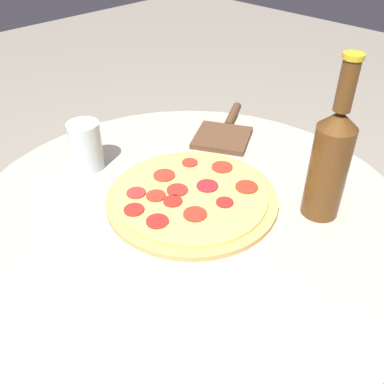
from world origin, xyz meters
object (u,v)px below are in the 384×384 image
at_px(beer_bottle, 330,160).
at_px(pizza_paddle, 225,132).
at_px(pizza, 192,197).
at_px(drinking_glass, 86,146).

bearing_deg(beer_bottle, pizza_paddle, 162.68).
relative_size(pizza, pizza_paddle, 1.33).
xyz_separation_m(pizza, beer_bottle, (0.19, 0.14, 0.10)).
distance_m(pizza, beer_bottle, 0.26).
distance_m(pizza_paddle, drinking_glass, 0.33).
bearing_deg(pizza, beer_bottle, 36.56).
bearing_deg(drinking_glass, beer_bottle, 26.19).
distance_m(pizza, drinking_glass, 0.25).
xyz_separation_m(pizza, pizza_paddle, (-0.13, 0.24, -0.00)).
height_order(pizza_paddle, drinking_glass, drinking_glass).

